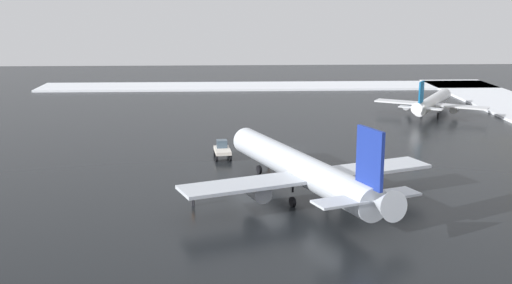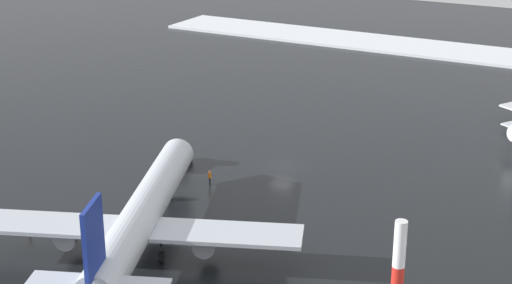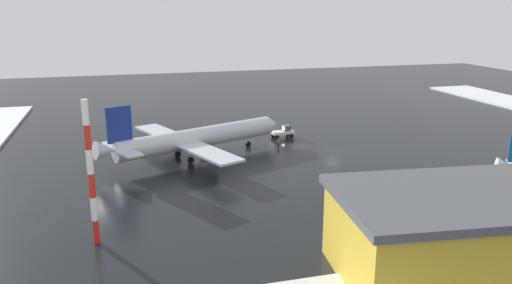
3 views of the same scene
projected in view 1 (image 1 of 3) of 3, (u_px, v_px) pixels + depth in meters
ground_plane at (294, 148)px, 99.34m from camera, size 240.00×240.00×0.00m
snow_bank_right at (268, 86)px, 164.53m from camera, size 14.00×116.00×0.50m
airplane_parked_portside at (301, 169)px, 73.66m from camera, size 35.07×29.69×10.89m
airplane_foreground_jet at (432, 102)px, 125.96m from camera, size 23.68×20.25×7.77m
pushback_tug at (222, 149)px, 92.83m from camera, size 4.81×2.72×2.50m
ground_crew_beside_wing at (193, 198)px, 71.65m from camera, size 0.36×0.36×1.71m
ground_crew_near_tug at (269, 156)px, 90.04m from camera, size 0.36×0.36×1.71m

